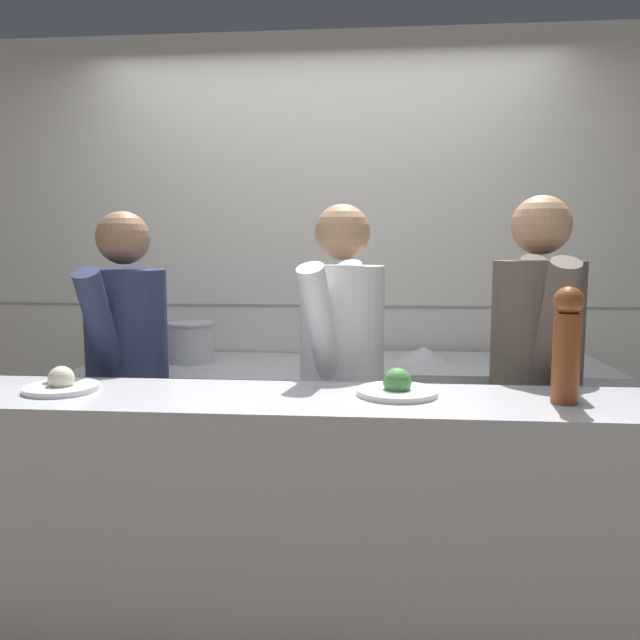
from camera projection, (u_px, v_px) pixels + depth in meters
wall_back_tiled at (325, 278)px, 3.42m from camera, size 8.00×0.06×2.60m
oven_range at (205, 449)px, 3.17m from camera, size 1.14×0.71×0.89m
prep_counter at (460, 455)px, 3.06m from camera, size 1.35×0.65×0.91m
pass_counter at (323, 551)px, 2.00m from camera, size 3.22×0.45×1.00m
stock_pot at (191, 341)px, 3.16m from camera, size 0.25×0.25×0.20m
mixing_bowl_steel at (424, 354)px, 3.04m from camera, size 0.29×0.29×0.07m
plated_dish_main at (62, 385)px, 2.02m from camera, size 0.24×0.24×0.08m
plated_dish_appetiser at (397, 388)px, 1.97m from camera, size 0.26×0.26×0.09m
pepper_mill at (567, 343)px, 1.84m from camera, size 0.09×0.09×0.35m
chef_head_cook at (128, 387)px, 2.56m from camera, size 0.35×0.70×1.61m
chef_sous at (342, 388)px, 2.48m from camera, size 0.42×0.71×1.63m
chef_line at (535, 391)px, 2.37m from camera, size 0.34×0.72×1.66m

